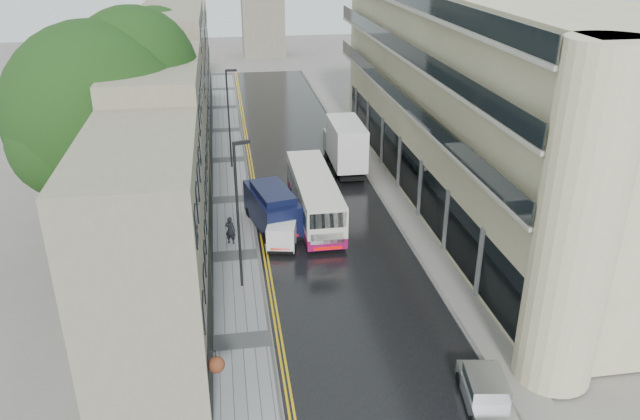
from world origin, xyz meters
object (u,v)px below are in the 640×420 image
object	(u,v)px
lamp_post_near	(238,218)
white_van	(268,239)
cream_bus	(304,217)
white_lorry	(335,153)
silver_hatchback	(475,414)
navy_van	(265,222)
tree_far	(137,98)
tree_near	(103,145)
lamp_post_far	(229,120)
pedestrian	(230,230)

from	to	relation	value
lamp_post_near	white_van	bearing A→B (deg)	48.41
cream_bus	white_lorry	distance (m)	10.38
silver_hatchback	navy_van	world-z (taller)	navy_van
cream_bus	white_van	size ratio (longest dim) A/B	2.78
tree_far	lamp_post_near	distance (m)	18.55
tree_near	tree_far	distance (m)	13.02
cream_bus	tree_far	bearing A→B (deg)	131.08
white_lorry	lamp_post_near	distance (m)	16.87
tree_far	navy_van	size ratio (longest dim) A/B	2.23
cream_bus	lamp_post_far	xyz separation A→B (m)	(-4.03, 13.15, 2.51)
white_van	lamp_post_far	xyz separation A→B (m)	(-1.75, 14.56, 3.08)
silver_hatchback	pedestrian	xyz separation A→B (m)	(-8.69, 16.71, 0.28)
tree_far	tree_near	bearing A→B (deg)	-91.32
cream_bus	white_lorry	world-z (taller)	white_lorry
pedestrian	lamp_post_near	distance (m)	5.91
tree_far	white_lorry	size ratio (longest dim) A/B	1.62
navy_van	lamp_post_far	size ratio (longest dim) A/B	0.73
tree_far	silver_hatchback	world-z (taller)	tree_far
pedestrian	tree_near	bearing A→B (deg)	31.91
tree_near	lamp_post_near	xyz separation A→B (m)	(6.84, -4.23, -2.85)
white_lorry	lamp_post_near	size ratio (longest dim) A/B	0.97
white_van	navy_van	size ratio (longest dim) A/B	0.68
white_van	cream_bus	bearing A→B (deg)	43.85
tree_near	navy_van	bearing A→B (deg)	4.58
cream_bus	white_van	world-z (taller)	cream_bus
tree_near	lamp_post_near	size ratio (longest dim) A/B	1.75
cream_bus	silver_hatchback	world-z (taller)	cream_bus
white_van	lamp_post_near	world-z (taller)	lamp_post_near
cream_bus	lamp_post_near	xyz separation A→B (m)	(-4.01, -5.18, 2.64)
white_lorry	lamp_post_far	size ratio (longest dim) A/B	1.00
tree_far	cream_bus	xyz separation A→B (m)	(10.56, -12.05, -4.78)
pedestrian	lamp_post_far	bearing A→B (deg)	-66.91
white_lorry	white_van	size ratio (longest dim) A/B	2.03
cream_bus	silver_hatchback	xyz separation A→B (m)	(4.24, -16.88, -0.75)
tree_far	white_lorry	bearing A→B (deg)	-9.41
tree_far	lamp_post_far	distance (m)	7.00
navy_van	lamp_post_far	xyz separation A→B (m)	(-1.66, 13.43, 2.51)
lamp_post_near	cream_bus	bearing A→B (deg)	35.37
tree_near	silver_hatchback	bearing A→B (deg)	-46.52
tree_near	cream_bus	xyz separation A→B (m)	(10.86, 0.95, -5.49)
navy_van	lamp_post_near	world-z (taller)	lamp_post_near
navy_van	lamp_post_near	bearing A→B (deg)	-120.54
navy_van	white_van	bearing A→B (deg)	-97.31
tree_near	navy_van	xyz separation A→B (m)	(8.49, 0.68, -5.50)
silver_hatchback	lamp_post_far	bearing A→B (deg)	114.28
cream_bus	silver_hatchback	distance (m)	17.42
tree_near	white_van	xyz separation A→B (m)	(8.58, -0.45, -6.07)
white_lorry	silver_hatchback	distance (m)	26.60
navy_van	lamp_post_far	distance (m)	13.76
white_lorry	white_van	distance (m)	12.64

